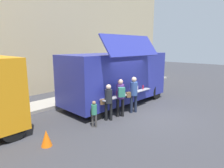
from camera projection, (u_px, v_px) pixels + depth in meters
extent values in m
plane|color=#38383D|center=(147.00, 115.00, 9.27)|extent=(60.00, 60.00, 0.00)
cube|color=#9E998E|center=(26.00, 109.00, 9.89)|extent=(28.00, 1.60, 0.15)
cube|color=#C2B089|center=(6.00, 9.00, 12.12)|extent=(32.00, 2.40, 10.96)
cube|color=#2B3197|center=(116.00, 76.00, 10.84)|extent=(6.37, 2.67, 2.52)
cube|color=#2B3197|center=(132.00, 46.00, 9.02)|extent=(3.48, 0.90, 0.98)
cube|color=black|center=(124.00, 74.00, 9.57)|extent=(3.28, 0.25, 1.13)
cube|color=#B7B7BC|center=(128.00, 94.00, 9.60)|extent=(3.46, 0.51, 0.05)
cylinder|color=orange|center=(111.00, 96.00, 8.68)|extent=(0.08, 0.08, 0.21)
cylinder|color=red|center=(117.00, 93.00, 9.10)|extent=(0.08, 0.08, 0.23)
cylinder|color=silver|center=(124.00, 92.00, 9.39)|extent=(0.06, 0.06, 0.18)
cylinder|color=orange|center=(131.00, 91.00, 9.75)|extent=(0.08, 0.08, 0.18)
cylinder|color=silver|center=(137.00, 88.00, 10.06)|extent=(0.08, 0.08, 0.26)
cylinder|color=red|center=(143.00, 87.00, 10.42)|extent=(0.06, 0.06, 0.22)
cube|color=black|center=(148.00, 64.00, 12.93)|extent=(0.17, 2.04, 1.11)
cylinder|color=black|center=(129.00, 87.00, 13.49)|extent=(0.90, 0.28, 0.90)
cylinder|color=black|center=(155.00, 92.00, 12.06)|extent=(0.90, 0.28, 0.90)
cylinder|color=black|center=(69.00, 101.00, 10.06)|extent=(0.90, 0.28, 0.90)
cylinder|color=black|center=(96.00, 110.00, 8.63)|extent=(0.90, 0.28, 0.90)
cube|color=black|center=(13.00, 80.00, 7.46)|extent=(0.12, 1.83, 1.02)
cylinder|color=black|center=(13.00, 129.00, 6.70)|extent=(0.84, 0.26, 0.84)
cone|color=orange|center=(46.00, 138.00, 6.37)|extent=(0.36, 0.36, 0.55)
cylinder|color=#2F6538|center=(127.00, 81.00, 15.53)|extent=(0.60, 0.60, 0.99)
cylinder|color=#1D253B|center=(131.00, 104.00, 9.53)|extent=(0.14, 0.14, 0.87)
cylinder|color=#1D253B|center=(136.00, 104.00, 9.61)|extent=(0.14, 0.14, 0.87)
cylinder|color=#304B86|center=(134.00, 89.00, 9.42)|extent=(0.36, 0.36, 0.66)
sphere|color=#CEAA88|center=(134.00, 79.00, 9.34)|extent=(0.24, 0.24, 0.24)
cube|color=brown|center=(128.00, 95.00, 9.38)|extent=(0.26, 0.23, 0.26)
cylinder|color=black|center=(118.00, 108.00, 9.01)|extent=(0.14, 0.14, 0.86)
cylinder|color=black|center=(123.00, 107.00, 9.04)|extent=(0.14, 0.14, 0.86)
cylinder|color=#582F7B|center=(120.00, 92.00, 8.88)|extent=(0.36, 0.36, 0.65)
sphere|color=#DCA487|center=(120.00, 82.00, 8.79)|extent=(0.24, 0.24, 0.24)
cube|color=#317C68|center=(122.00, 92.00, 8.61)|extent=(0.35, 0.33, 0.42)
cylinder|color=black|center=(106.00, 112.00, 8.55)|extent=(0.13, 0.13, 0.80)
cylinder|color=black|center=(111.00, 112.00, 8.56)|extent=(0.13, 0.13, 0.80)
cylinder|color=#23252A|center=(109.00, 96.00, 8.42)|extent=(0.33, 0.33, 0.60)
sphere|color=beige|center=(108.00, 87.00, 8.34)|extent=(0.22, 0.22, 0.22)
cube|color=brown|center=(103.00, 102.00, 8.46)|extent=(0.23, 0.23, 0.23)
cylinder|color=#484544|center=(93.00, 120.00, 7.89)|extent=(0.09, 0.09, 0.54)
cylinder|color=#484544|center=(96.00, 121.00, 7.85)|extent=(0.09, 0.09, 0.54)
cylinder|color=#358768|center=(94.00, 109.00, 7.78)|extent=(0.22, 0.22, 0.41)
sphere|color=#9A724E|center=(94.00, 103.00, 7.72)|extent=(0.15, 0.15, 0.15)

